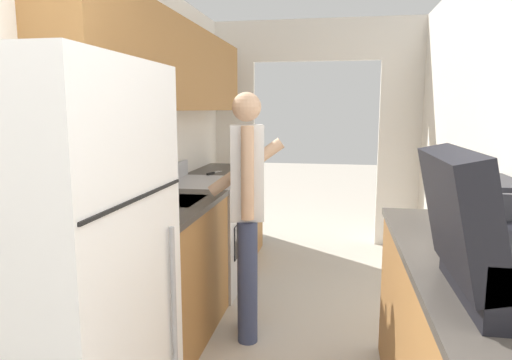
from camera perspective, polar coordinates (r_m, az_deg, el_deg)
The scene contains 11 objects.
wall_left at distance 3.12m, azimuth -15.88°, elevation 7.71°, with size 0.38×6.70×2.50m.
wall_far_with_doorway at distance 5.22m, azimuth 7.41°, elevation 7.60°, with size 2.70×0.06×2.50m.
counter_left at distance 3.65m, azimuth -8.04°, elevation -8.16°, with size 0.62×3.08×0.92m.
counter_right at distance 2.31m, azimuth 25.29°, elevation -19.39°, with size 0.62×1.77×0.92m.
refrigerator at distance 1.91m, azimuth -24.34°, elevation -12.70°, with size 0.76×0.80×1.70m.
range_oven at distance 3.96m, azimuth -6.37°, elevation -6.69°, with size 0.66×0.75×1.06m.
person at distance 2.99m, azimuth -1.15°, elevation -3.72°, with size 0.53×0.43×1.63m.
suitcase at distance 1.65m, azimuth 28.39°, elevation -7.74°, with size 0.50×0.57×0.48m.
microwave at distance 2.52m, azimuth 26.20°, elevation -2.84°, with size 0.34×0.50×0.26m.
book_stack at distance 2.12m, azimuth 26.46°, elevation -7.71°, with size 0.22×0.32×0.06m.
knife at distance 4.31m, azimuth -5.48°, elevation 0.87°, with size 0.09×0.32×0.02m.
Camera 1 is at (0.26, -0.88, 1.52)m, focal length 32.00 mm.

